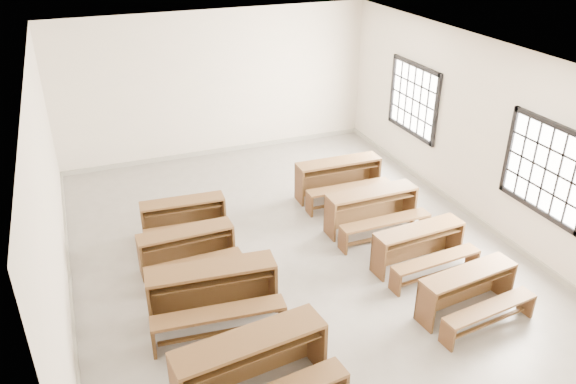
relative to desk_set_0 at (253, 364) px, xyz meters
name	(u,v)px	position (x,y,z in m)	size (l,w,h in m)	color
room	(293,124)	(1.66, 2.88, 1.67)	(8.50, 8.50, 3.20)	gray
desk_set_0	(253,364)	(0.00, 0.00, 0.00)	(1.90, 1.13, 0.81)	brown
desk_set_1	(213,290)	(-0.06, 1.53, -0.01)	(1.84, 1.09, 0.79)	brown
desk_set_2	(187,247)	(-0.14, 2.82, -0.09)	(1.49, 0.79, 0.66)	brown
desk_set_3	(184,215)	(0.03, 3.85, -0.10)	(1.48, 0.84, 0.64)	brown
desk_set_4	(469,290)	(3.25, 0.32, -0.09)	(1.54, 0.91, 0.66)	brown
desk_set_5	(420,245)	(3.26, 1.53, -0.08)	(1.55, 0.88, 0.68)	brown
desk_set_6	(373,208)	(3.13, 2.81, -0.05)	(1.63, 0.86, 0.73)	brown
desk_set_7	(339,176)	(3.14, 4.14, -0.04)	(1.68, 0.89, 0.75)	brown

